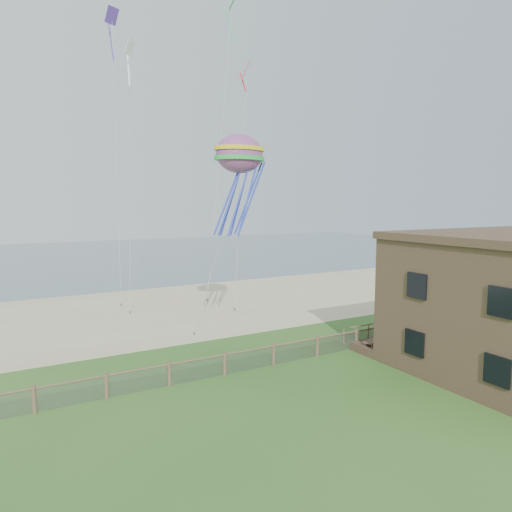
% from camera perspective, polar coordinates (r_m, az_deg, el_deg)
% --- Properties ---
extents(ground, '(160.00, 160.00, 0.00)m').
position_cam_1_polar(ground, '(21.60, 10.97, -18.01)').
color(ground, '#2B5A1E').
rests_on(ground, ground).
extents(sand_beach, '(72.00, 20.00, 0.02)m').
position_cam_1_polar(sand_beach, '(40.08, -9.90, -6.43)').
color(sand_beach, tan).
rests_on(sand_beach, ground).
extents(ocean, '(160.00, 68.00, 0.02)m').
position_cam_1_polar(ocean, '(82.40, -20.13, -0.08)').
color(ocean, slate).
rests_on(ocean, ground).
extents(chainlink_fence, '(36.20, 0.20, 1.25)m').
position_cam_1_polar(chainlink_fence, '(25.93, 2.21, -12.33)').
color(chainlink_fence, brown).
rests_on(chainlink_fence, ground).
extents(motel_deck, '(15.00, 2.00, 0.50)m').
position_cam_1_polar(motel_deck, '(33.75, 22.58, -8.88)').
color(motel_deck, brown).
rests_on(motel_deck, ground).
extents(picnic_table, '(1.94, 1.72, 0.68)m').
position_cam_1_polar(picnic_table, '(29.03, 14.43, -10.89)').
color(picnic_table, brown).
rests_on(picnic_table, ground).
extents(octopus_kite, '(3.97, 3.47, 6.82)m').
position_cam_1_polar(octopus_kite, '(28.70, -2.05, 9.16)').
color(octopus_kite, '#FF2829').
extents(kite_white, '(1.88, 1.92, 2.55)m').
position_cam_1_polar(kite_white, '(35.35, -15.45, 22.65)').
color(kite_white, white).
extents(kite_purple, '(2.01, 2.35, 3.27)m').
position_cam_1_polar(kite_purple, '(39.06, -17.52, 25.30)').
color(kite_purple, '#5431A1').
extents(kite_red, '(1.78, 1.60, 2.08)m').
position_cam_1_polar(kite_red, '(34.73, -1.15, 21.77)').
color(kite_red, red).
extents(kite_green, '(2.08, 1.70, 2.86)m').
position_cam_1_polar(kite_green, '(40.84, -2.99, 27.90)').
color(kite_green, '#36CA6E').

